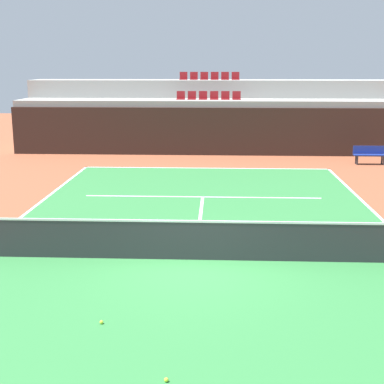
# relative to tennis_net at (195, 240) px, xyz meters

# --- Properties ---
(ground_plane) EXTENTS (80.00, 80.00, 0.00)m
(ground_plane) POSITION_rel_tennis_net_xyz_m (0.00, 0.00, -0.51)
(ground_plane) COLOR brown
(court_surface) EXTENTS (11.00, 24.00, 0.01)m
(court_surface) POSITION_rel_tennis_net_xyz_m (0.00, 0.00, -0.50)
(court_surface) COLOR #2D7238
(court_surface) RESTS_ON ground_plane
(baseline_far) EXTENTS (11.00, 0.10, 0.00)m
(baseline_far) POSITION_rel_tennis_net_xyz_m (0.00, 11.95, -0.50)
(baseline_far) COLOR white
(baseline_far) RESTS_ON court_surface
(service_line_far) EXTENTS (8.26, 0.10, 0.00)m
(service_line_far) POSITION_rel_tennis_net_xyz_m (0.00, 6.40, -0.50)
(service_line_far) COLOR white
(service_line_far) RESTS_ON court_surface
(centre_service_line) EXTENTS (0.10, 6.40, 0.00)m
(centre_service_line) POSITION_rel_tennis_net_xyz_m (0.00, 3.20, -0.50)
(centre_service_line) COLOR white
(centre_service_line) RESTS_ON court_surface
(back_wall) EXTENTS (20.21, 0.30, 2.42)m
(back_wall) POSITION_rel_tennis_net_xyz_m (0.00, 15.78, 0.70)
(back_wall) COLOR black
(back_wall) RESTS_ON ground_plane
(stands_tier_lower) EXTENTS (20.21, 2.40, 2.74)m
(stands_tier_lower) POSITION_rel_tennis_net_xyz_m (0.00, 17.13, 0.86)
(stands_tier_lower) COLOR #9E9E99
(stands_tier_lower) RESTS_ON ground_plane
(stands_tier_upper) EXTENTS (20.21, 2.40, 3.71)m
(stands_tier_upper) POSITION_rel_tennis_net_xyz_m (0.00, 19.53, 1.35)
(stands_tier_upper) COLOR #9E9E99
(stands_tier_upper) RESTS_ON ground_plane
(seating_row_lower) EXTENTS (3.40, 0.44, 0.44)m
(seating_row_lower) POSITION_rel_tennis_net_xyz_m (0.00, 17.22, 2.36)
(seating_row_lower) COLOR maroon
(seating_row_lower) RESTS_ON stands_tier_lower
(seating_row_upper) EXTENTS (3.40, 0.44, 0.44)m
(seating_row_upper) POSITION_rel_tennis_net_xyz_m (0.00, 19.62, 3.32)
(seating_row_upper) COLOR maroon
(seating_row_upper) RESTS_ON stands_tier_upper
(tennis_net) EXTENTS (11.08, 0.08, 1.07)m
(tennis_net) POSITION_rel_tennis_net_xyz_m (0.00, 0.00, 0.00)
(tennis_net) COLOR black
(tennis_net) RESTS_ON court_surface
(player_bench) EXTENTS (1.50, 0.40, 0.85)m
(player_bench) POSITION_rel_tennis_net_xyz_m (7.59, 13.38, -0.00)
(player_bench) COLOR navy
(player_bench) RESTS_ON ground_plane
(tennis_ball_1) EXTENTS (0.07, 0.07, 0.07)m
(tennis_ball_1) POSITION_rel_tennis_net_xyz_m (-0.21, -5.20, -0.47)
(tennis_ball_1) COLOR #CCE033
(tennis_ball_1) RESTS_ON court_surface
(tennis_ball_2) EXTENTS (0.07, 0.07, 0.07)m
(tennis_ball_2) POSITION_rel_tennis_net_xyz_m (-1.54, -3.41, -0.47)
(tennis_ball_2) COLOR #CCE033
(tennis_ball_2) RESTS_ON court_surface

